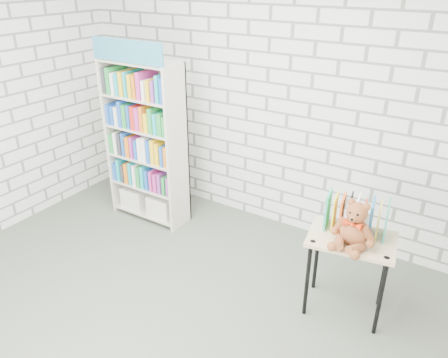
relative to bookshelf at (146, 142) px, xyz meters
The scene contains 6 objects.
ground 1.96m from the bookshelf, 51.28° to the right, with size 4.50×4.50×0.00m, color #4C5447.
room_shell 1.95m from the bookshelf, 51.28° to the right, with size 4.52×4.02×2.81m.
bookshelf is the anchor object (origin of this frame).
display_table 2.40m from the bookshelf, ahead, with size 0.72×0.55×0.70m.
table_books 2.35m from the bookshelf, ahead, with size 0.48×0.27×0.27m.
teddy_bear 2.42m from the bookshelf, 10.29° to the right, with size 0.34×0.31×0.36m.
Camera 1 is at (1.94, -1.88, 2.58)m, focal length 35.00 mm.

